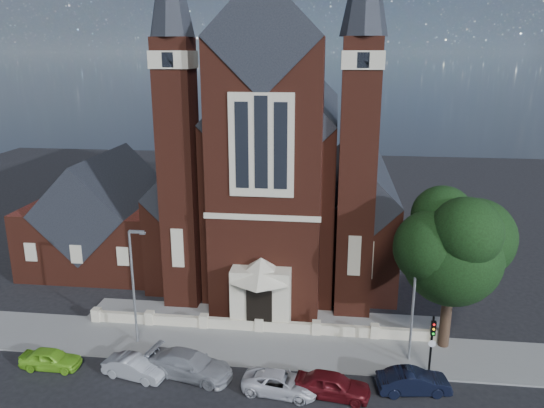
% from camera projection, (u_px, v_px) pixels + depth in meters
% --- Properties ---
extents(ground, '(120.00, 120.00, 0.00)m').
position_uv_depth(ground, '(273.00, 282.00, 45.52)').
color(ground, black).
rests_on(ground, ground).
extents(pavement_strip, '(60.00, 5.00, 0.12)m').
position_uv_depth(pavement_strip, '(255.00, 347.00, 35.50)').
color(pavement_strip, slate).
rests_on(pavement_strip, ground).
extents(forecourt_paving, '(26.00, 3.00, 0.14)m').
position_uv_depth(forecourt_paving, '(263.00, 318.00, 39.32)').
color(forecourt_paving, slate).
rests_on(forecourt_paving, ground).
extents(forecourt_wall, '(24.00, 0.40, 0.90)m').
position_uv_depth(forecourt_wall, '(259.00, 332.00, 37.41)').
color(forecourt_wall, beige).
rests_on(forecourt_wall, ground).
extents(church, '(20.01, 34.90, 29.20)m').
position_uv_depth(church, '(283.00, 169.00, 50.85)').
color(church, '#4E2015').
rests_on(church, ground).
extents(parish_hall, '(12.00, 12.20, 10.24)m').
position_uv_depth(parish_hall, '(106.00, 220.00, 49.11)').
color(parish_hall, '#4E2015').
rests_on(parish_hall, ground).
extents(street_tree, '(6.40, 6.60, 10.70)m').
position_uv_depth(street_tree, '(455.00, 251.00, 33.29)').
color(street_tree, black).
rests_on(street_tree, ground).
extents(street_lamp_left, '(1.16, 0.22, 8.09)m').
position_uv_depth(street_lamp_left, '(134.00, 281.00, 34.66)').
color(street_lamp_left, gray).
rests_on(street_lamp_left, ground).
extents(street_lamp_right, '(1.16, 0.22, 8.09)m').
position_uv_depth(street_lamp_right, '(415.00, 295.00, 32.60)').
color(street_lamp_right, gray).
rests_on(street_lamp_right, ground).
extents(traffic_signal, '(0.28, 0.42, 4.00)m').
position_uv_depth(traffic_signal, '(432.00, 338.00, 31.55)').
color(traffic_signal, black).
rests_on(traffic_signal, ground).
extents(car_lime_van, '(3.74, 1.51, 1.27)m').
position_uv_depth(car_lime_van, '(51.00, 359.00, 32.94)').
color(car_lime_van, '#7ECA28').
rests_on(car_lime_van, ground).
extents(car_silver_a, '(4.14, 2.20, 1.30)m').
position_uv_depth(car_silver_a, '(135.00, 367.00, 32.01)').
color(car_silver_a, '#979A9E').
rests_on(car_silver_a, ground).
extents(car_silver_b, '(5.64, 3.29, 1.53)m').
position_uv_depth(car_silver_b, '(190.00, 365.00, 32.06)').
color(car_silver_b, gray).
rests_on(car_silver_b, ground).
extents(car_white_suv, '(4.67, 2.58, 1.24)m').
position_uv_depth(car_white_suv, '(281.00, 383.00, 30.55)').
color(car_white_suv, silver).
rests_on(car_white_suv, ground).
extents(car_dark_red, '(4.50, 2.28, 1.47)m').
position_uv_depth(car_dark_red, '(333.00, 385.00, 30.19)').
color(car_dark_red, '#560E13').
rests_on(car_dark_red, ground).
extents(car_navy, '(4.37, 2.06, 1.38)m').
position_uv_depth(car_navy, '(413.00, 382.00, 30.57)').
color(car_navy, black).
rests_on(car_navy, ground).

